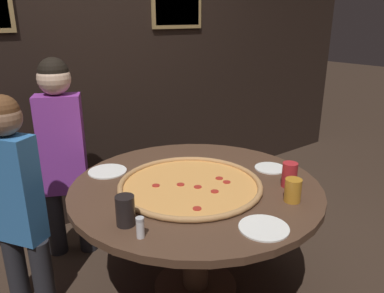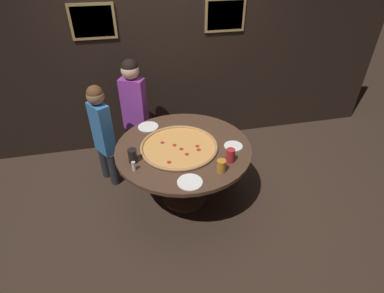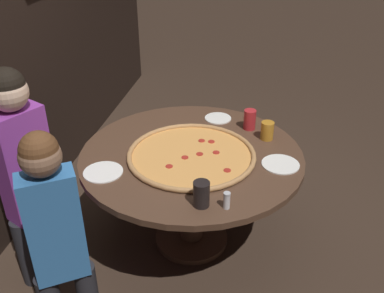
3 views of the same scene
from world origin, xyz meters
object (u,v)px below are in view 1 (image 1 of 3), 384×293
(giant_pizza, at_px, (190,185))
(white_plate_left_side, at_px, (108,171))
(drink_cup_far_left, at_px, (293,190))
(diner_centre_back, at_px, (62,149))
(white_plate_beside_cup, at_px, (264,228))
(drink_cup_near_left, at_px, (289,175))
(white_plate_right_side, at_px, (270,168))
(dining_table, at_px, (196,207))
(drink_cup_front_edge, at_px, (125,211))
(condiment_shaker, at_px, (140,227))
(diner_far_left, at_px, (16,194))

(giant_pizza, relative_size, white_plate_left_side, 3.46)
(drink_cup_far_left, bearing_deg, diner_centre_back, 117.78)
(white_plate_beside_cup, relative_size, white_plate_left_side, 0.98)
(drink_cup_near_left, distance_m, white_plate_right_side, 0.27)
(dining_table, height_order, drink_cup_front_edge, drink_cup_front_edge)
(white_plate_left_side, relative_size, condiment_shaker, 2.44)
(white_plate_beside_cup, relative_size, condiment_shaker, 2.39)
(white_plate_left_side, relative_size, diner_far_left, 0.18)
(dining_table, xyz_separation_m, white_plate_right_side, (0.52, -0.11, 0.15))
(dining_table, bearing_deg, drink_cup_front_edge, -164.45)
(drink_cup_near_left, distance_m, white_plate_beside_cup, 0.50)
(drink_cup_near_left, xyz_separation_m, diner_centre_back, (-0.85, 1.24, -0.01))
(drink_cup_near_left, relative_size, diner_far_left, 0.11)
(condiment_shaker, bearing_deg, white_plate_right_side, 9.38)
(dining_table, relative_size, diner_centre_back, 1.02)
(drink_cup_far_left, distance_m, white_plate_beside_cup, 0.34)
(drink_cup_far_left, xyz_separation_m, drink_cup_front_edge, (-0.80, 0.32, 0.01))
(dining_table, relative_size, diner_far_left, 1.12)
(drink_cup_front_edge, xyz_separation_m, diner_far_left, (-0.32, 0.68, -0.08))
(white_plate_right_side, distance_m, diner_centre_back, 1.39)
(diner_far_left, bearing_deg, white_plate_beside_cup, -176.17)
(drink_cup_front_edge, xyz_separation_m, diner_centre_back, (0.08, 1.04, -0.01))
(white_plate_beside_cup, height_order, diner_far_left, diner_far_left)
(dining_table, height_order, condiment_shaker, condiment_shaker)
(condiment_shaker, bearing_deg, diner_far_left, 111.26)
(giant_pizza, relative_size, drink_cup_front_edge, 5.67)
(giant_pizza, distance_m, drink_cup_front_edge, 0.51)
(giant_pizza, height_order, diner_centre_back, diner_centre_back)
(dining_table, height_order, drink_cup_near_left, drink_cup_near_left)
(white_plate_right_side, bearing_deg, condiment_shaker, -170.62)
(diner_centre_back, xyz_separation_m, diner_far_left, (-0.40, -0.36, -0.07))
(white_plate_right_side, distance_m, diner_far_left, 1.51)
(drink_cup_front_edge, bearing_deg, white_plate_beside_cup, -41.06)
(giant_pizza, distance_m, white_plate_right_side, 0.57)
(white_plate_right_side, relative_size, diner_centre_back, 0.14)
(drink_cup_near_left, bearing_deg, drink_cup_far_left, -135.98)
(drink_cup_far_left, relative_size, white_plate_left_side, 0.52)
(condiment_shaker, bearing_deg, drink_cup_front_edge, 89.57)
(white_plate_beside_cup, bearing_deg, drink_cup_front_edge, 138.94)
(giant_pizza, xyz_separation_m, diner_centre_back, (-0.40, 0.90, 0.05))
(diner_centre_back, relative_size, diner_far_left, 1.10)
(white_plate_right_side, height_order, diner_far_left, diner_far_left)
(drink_cup_near_left, height_order, diner_far_left, diner_far_left)
(white_plate_beside_cup, xyz_separation_m, white_plate_left_side, (-0.27, 1.04, 0.00))
(white_plate_left_side, bearing_deg, dining_table, -55.90)
(drink_cup_near_left, bearing_deg, condiment_shaker, 176.06)
(dining_table, distance_m, diner_far_left, 1.01)
(white_plate_beside_cup, xyz_separation_m, white_plate_right_side, (0.57, 0.46, 0.00))
(white_plate_beside_cup, bearing_deg, diner_far_left, 125.98)
(drink_cup_far_left, xyz_separation_m, diner_centre_back, (-0.72, 1.37, -0.00))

